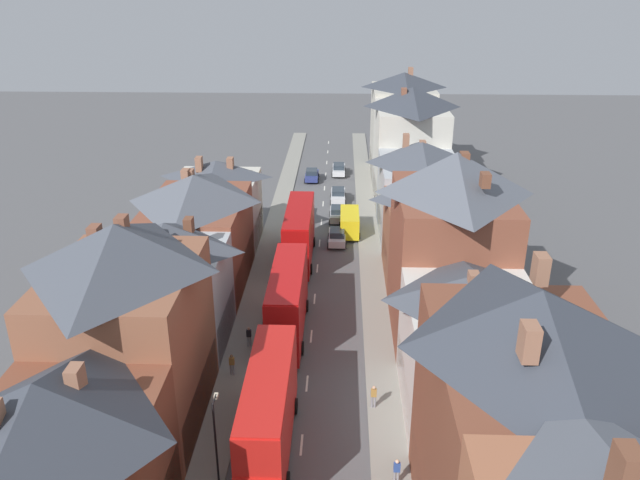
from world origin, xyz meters
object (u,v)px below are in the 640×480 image
(double_decker_bus_far_approaching, at_px, (269,410))
(car_near_blue, at_px, (338,195))
(pedestrian_near_right, at_px, (397,470))
(delivery_van, at_px, (350,222))
(street_lamp, at_px, (216,437))
(pedestrian_mid_right, at_px, (232,364))
(double_decker_bus_lead, at_px, (288,300))
(car_near_silver, at_px, (338,214))
(double_decker_bus_mid_street, at_px, (299,233))
(pedestrian_mid_left, at_px, (374,396))
(car_parked_left_a, at_px, (339,169))
(pedestrian_far_left, at_px, (249,336))
(car_parked_left_b, at_px, (312,175))
(car_mid_black, at_px, (337,236))

(double_decker_bus_far_approaching, distance_m, car_near_blue, 43.51)
(pedestrian_near_right, bearing_deg, delivery_van, 93.58)
(car_near_blue, relative_size, street_lamp, 0.79)
(pedestrian_mid_right, bearing_deg, double_decker_bus_lead, 60.22)
(double_decker_bus_lead, xyz_separation_m, car_near_silver, (3.61, 24.00, -1.98))
(double_decker_bus_lead, xyz_separation_m, double_decker_bus_mid_street, (0.00, 13.27, 0.00))
(double_decker_bus_far_approaching, relative_size, pedestrian_mid_right, 6.71)
(double_decker_bus_mid_street, bearing_deg, pedestrian_mid_right, -99.98)
(double_decker_bus_mid_street, xyz_separation_m, double_decker_bus_far_approaching, (0.00, -26.20, 0.00))
(delivery_van, bearing_deg, pedestrian_mid_left, -87.51)
(car_parked_left_a, xyz_separation_m, delivery_van, (1.30, -21.36, 0.54))
(car_near_blue, height_order, pedestrian_mid_left, pedestrian_mid_left)
(car_parked_left_a, relative_size, delivery_van, 0.83)
(double_decker_bus_lead, height_order, double_decker_bus_mid_street, same)
(double_decker_bus_far_approaching, xyz_separation_m, pedestrian_far_left, (-2.70, 10.63, -1.78))
(car_parked_left_a, xyz_separation_m, pedestrian_mid_right, (-6.98, -47.36, 0.23))
(pedestrian_near_right, bearing_deg, car_parked_left_b, 97.50)
(car_parked_left_a, height_order, car_mid_black, car_mid_black)
(car_near_silver, distance_m, pedestrian_far_left, 27.05)
(car_mid_black, relative_size, car_parked_left_b, 1.00)
(car_near_silver, relative_size, car_parked_left_a, 0.93)
(car_near_silver, height_order, car_parked_left_b, car_near_silver)
(car_parked_left_b, relative_size, pedestrian_mid_right, 2.45)
(double_decker_bus_far_approaching, relative_size, car_parked_left_b, 2.74)
(car_parked_left_b, height_order, street_lamp, street_lamp)
(car_near_blue, relative_size, car_parked_left_a, 1.00)
(car_parked_left_a, xyz_separation_m, car_mid_black, (-0.00, -24.09, 0.02))
(car_near_blue, bearing_deg, street_lamp, -97.46)
(car_near_blue, height_order, car_parked_left_b, car_near_blue)
(delivery_van, xyz_separation_m, pedestrian_near_right, (2.23, -35.62, -0.30))
(double_decker_bus_mid_street, xyz_separation_m, pedestrian_near_right, (7.14, -28.77, -1.78))
(car_parked_left_b, distance_m, pedestrian_mid_right, 44.67)
(double_decker_bus_far_approaching, xyz_separation_m, pedestrian_mid_right, (-3.37, 7.05, -1.78))
(car_near_blue, distance_m, car_parked_left_a, 11.10)
(pedestrian_mid_right, relative_size, street_lamp, 0.29)
(double_decker_bus_far_approaching, xyz_separation_m, car_mid_black, (3.61, 30.32, -2.00))
(pedestrian_near_right, distance_m, pedestrian_mid_right, 14.24)
(car_parked_left_a, relative_size, car_parked_left_b, 1.09)
(double_decker_bus_far_approaching, bearing_deg, double_decker_bus_mid_street, 90.00)
(double_decker_bus_mid_street, relative_size, pedestrian_near_right, 6.71)
(double_decker_bus_far_approaching, relative_size, car_near_silver, 2.71)
(delivery_van, distance_m, street_lamp, 36.73)
(delivery_van, xyz_separation_m, street_lamp, (-7.35, -35.93, 1.90))
(car_near_silver, xyz_separation_m, delivery_van, (1.30, -3.88, 0.51))
(car_mid_black, xyz_separation_m, pedestrian_near_right, (3.53, -32.88, 0.22))
(delivery_van, height_order, pedestrian_mid_left, delivery_van)
(car_near_silver, distance_m, pedestrian_near_right, 39.65)
(double_decker_bus_lead, bearing_deg, delivery_van, 76.29)
(pedestrian_mid_right, relative_size, pedestrian_far_left, 1.00)
(car_mid_black, bearing_deg, car_near_silver, 90.00)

